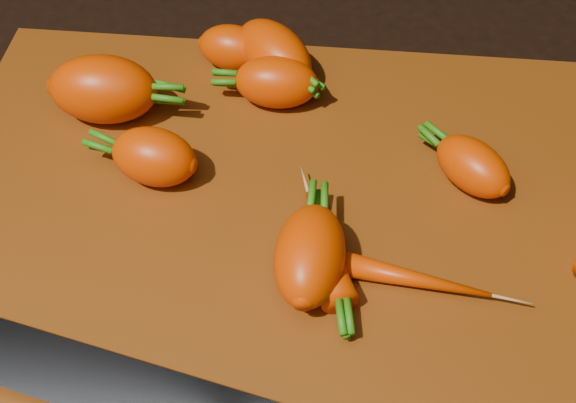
{
  "coord_description": "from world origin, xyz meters",
  "views": [
    {
      "loc": [
        0.03,
        -0.34,
        0.43
      ],
      "look_at": [
        0.0,
        0.01,
        0.03
      ],
      "focal_mm": 50.0,
      "sensor_mm": 36.0,
      "label": 1
    }
  ],
  "objects": [
    {
      "name": "ground",
      "position": [
        0.0,
        0.0,
        -0.01
      ],
      "size": [
        2.0,
        2.0,
        0.01
      ],
      "primitive_type": "cube",
      "color": "black"
    },
    {
      "name": "cutting_board",
      "position": [
        0.0,
        0.0,
        0.01
      ],
      "size": [
        0.5,
        0.4,
        0.01
      ],
      "primitive_type": "cube",
      "color": "#672E09",
      "rests_on": "ground"
    },
    {
      "name": "carrot_0",
      "position": [
        -0.15,
        0.1,
        0.04
      ],
      "size": [
        0.08,
        0.05,
        0.05
      ],
      "primitive_type": "ellipsoid",
      "rotation": [
        0.0,
        0.0,
        0.01
      ],
      "color": "#E33A00",
      "rests_on": "cutting_board"
    },
    {
      "name": "carrot_1",
      "position": [
        -0.1,
        0.04,
        0.03
      ],
      "size": [
        0.07,
        0.05,
        0.04
      ],
      "primitive_type": "ellipsoid",
      "rotation": [
        0.0,
        0.0,
        2.93
      ],
      "color": "#E33A00",
      "rests_on": "cutting_board"
    },
    {
      "name": "carrot_2",
      "position": [
        -0.03,
        0.16,
        0.03
      ],
      "size": [
        0.08,
        0.09,
        0.04
      ],
      "primitive_type": "ellipsoid",
      "rotation": [
        0.0,
        0.0,
        -0.82
      ],
      "color": "#E33A00",
      "rests_on": "cutting_board"
    },
    {
      "name": "carrot_3",
      "position": [
        0.02,
        -0.04,
        0.03
      ],
      "size": [
        0.05,
        0.08,
        0.04
      ],
      "primitive_type": "ellipsoid",
      "rotation": [
        0.0,
        0.0,
        1.53
      ],
      "color": "#E33A00",
      "rests_on": "cutting_board"
    },
    {
      "name": "carrot_4",
      "position": [
        -0.02,
        0.13,
        0.03
      ],
      "size": [
        0.06,
        0.04,
        0.04
      ],
      "primitive_type": "ellipsoid",
      "rotation": [
        0.0,
        0.0,
        3.12
      ],
      "color": "#E33A00",
      "rests_on": "cutting_board"
    },
    {
      "name": "carrot_5",
      "position": [
        -0.06,
        0.17,
        0.03
      ],
      "size": [
        0.06,
        0.04,
        0.04
      ],
      "primitive_type": "ellipsoid",
      "rotation": [
        0.0,
        0.0,
        -0.16
      ],
      "color": "#E33A00",
      "rests_on": "cutting_board"
    },
    {
      "name": "carrot_6",
      "position": [
        0.12,
        0.06,
        0.03
      ],
      "size": [
        0.07,
        0.07,
        0.04
      ],
      "primitive_type": "ellipsoid",
      "rotation": [
        0.0,
        0.0,
        2.35
      ],
      "color": "#E33A00",
      "rests_on": "cutting_board"
    },
    {
      "name": "carrot_8",
      "position": [
        0.08,
        -0.04,
        0.02
      ],
      "size": [
        0.11,
        0.04,
        0.02
      ],
      "primitive_type": "ellipsoid",
      "rotation": [
        0.0,
        0.0,
        -0.16
      ],
      "color": "#E33A00",
      "rests_on": "cutting_board"
    },
    {
      "name": "carrot_9",
      "position": [
        0.03,
        -0.02,
        0.02
      ],
      "size": [
        0.05,
        0.09,
        0.02
      ],
      "primitive_type": "ellipsoid",
      "rotation": [
        0.0,
        0.0,
        1.86
      ],
      "color": "#E33A00",
      "rests_on": "cutting_board"
    },
    {
      "name": "knife",
      "position": [
        -0.06,
        -0.14,
        0.02
      ],
      "size": [
        0.35,
        0.11,
        0.02
      ],
      "rotation": [
        0.0,
        0.0,
        -0.22
      ],
      "color": "gray",
      "rests_on": "cutting_board"
    }
  ]
}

